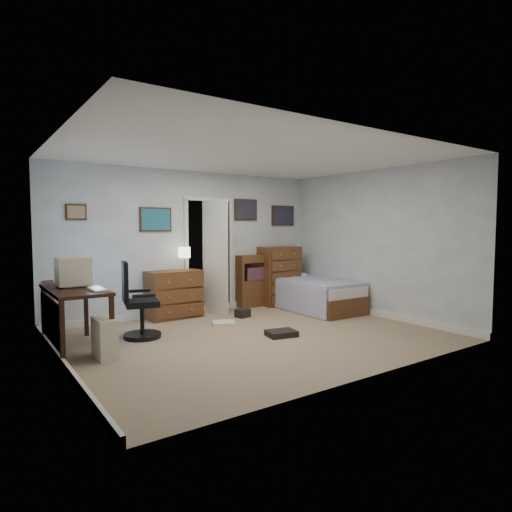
{
  "coord_description": "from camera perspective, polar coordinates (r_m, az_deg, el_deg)",
  "views": [
    {
      "loc": [
        -3.35,
        -4.85,
        1.54
      ],
      "look_at": [
        0.22,
        0.3,
        1.1
      ],
      "focal_mm": 30.0,
      "sensor_mm": 36.0,
      "label": 1
    }
  ],
  "objects": [
    {
      "name": "pc_tower",
      "position": [
        5.4,
        -19.52,
        -10.25
      ],
      "size": [
        0.21,
        0.43,
        0.46
      ],
      "rotation": [
        0.0,
        0.0,
        -0.0
      ],
      "color": "beige",
      "rests_on": "floor"
    },
    {
      "name": "table_lamp",
      "position": [
        7.34,
        -9.52,
        0.36
      ],
      "size": [
        0.21,
        0.21,
        0.39
      ],
      "rotation": [
        0.0,
        0.0,
        0.04
      ],
      "color": "gold",
      "rests_on": "low_dresser"
    },
    {
      "name": "tall_dresser",
      "position": [
        8.42,
        3.12,
        -2.63
      ],
      "size": [
        0.79,
        0.49,
        1.13
      ],
      "primitive_type": "cube",
      "rotation": [
        0.0,
        0.0,
        -0.05
      ],
      "color": "brown",
      "rests_on": "floor"
    },
    {
      "name": "headboard_bookcase",
      "position": [
        8.32,
        0.92,
        -3.01
      ],
      "size": [
        1.1,
        0.29,
        0.99
      ],
      "rotation": [
        0.0,
        0.0,
        -0.01
      ],
      "color": "brown",
      "rests_on": "floor"
    },
    {
      "name": "office_chair",
      "position": [
        6.12,
        -15.52,
        -6.79
      ],
      "size": [
        0.61,
        0.61,
        1.06
      ],
      "rotation": [
        0.0,
        0.0,
        -0.23
      ],
      "color": "black",
      "rests_on": "floor"
    },
    {
      "name": "keyboard",
      "position": [
        5.48,
        -20.43,
        -4.17
      ],
      "size": [
        0.16,
        0.41,
        0.02
      ],
      "primitive_type": "cube",
      "rotation": [
        0.0,
        0.0,
        -0.0
      ],
      "color": "beige",
      "rests_on": "computer_desk"
    },
    {
      "name": "wall_posters",
      "position": [
        7.87,
        -4.92,
        5.51
      ],
      "size": [
        4.38,
        0.04,
        0.6
      ],
      "color": "#331E11",
      "rests_on": "floor"
    },
    {
      "name": "bed",
      "position": [
        8.0,
        7.63,
        -5.02
      ],
      "size": [
        1.05,
        1.89,
        0.61
      ],
      "rotation": [
        0.0,
        0.0,
        -0.03
      ],
      "color": "brown",
      "rests_on": "floor"
    },
    {
      "name": "floor",
      "position": [
        6.09,
        -0.13,
        -10.72
      ],
      "size": [
        5.0,
        4.0,
        0.02
      ],
      "primitive_type": "cube",
      "color": "tan",
      "rests_on": "ground"
    },
    {
      "name": "doorway",
      "position": [
        8.04,
        -7.3,
        0.15
      ],
      "size": [
        0.96,
        1.12,
        2.05
      ],
      "color": "black",
      "rests_on": "floor"
    },
    {
      "name": "crt_monitor",
      "position": [
        5.9,
        -23.15,
        -1.92
      ],
      "size": [
        0.4,
        0.37,
        0.37
      ],
      "rotation": [
        0.0,
        0.0,
        -0.0
      ],
      "color": "beige",
      "rests_on": "computer_desk"
    },
    {
      "name": "low_dresser",
      "position": [
        7.33,
        -10.88,
        -5.03
      ],
      "size": [
        0.91,
        0.48,
        0.8
      ],
      "primitive_type": "cube",
      "rotation": [
        0.0,
        0.0,
        0.04
      ],
      "color": "brown",
      "rests_on": "floor"
    },
    {
      "name": "floor_clutter",
      "position": [
        6.58,
        -0.22,
        -9.12
      ],
      "size": [
        0.89,
        1.65,
        0.14
      ],
      "rotation": [
        0.0,
        0.0,
        -0.02
      ],
      "color": "black",
      "rests_on": "floor"
    },
    {
      "name": "computer_desk",
      "position": [
        5.78,
        -23.87,
        -5.74
      ],
      "size": [
        0.62,
        1.34,
        0.77
      ],
      "rotation": [
        0.0,
        0.0,
        -0.0
      ],
      "color": "black",
      "rests_on": "floor"
    },
    {
      "name": "media_stack",
      "position": [
        7.07,
        -26.03,
        -5.88
      ],
      "size": [
        0.15,
        0.15,
        0.75
      ],
      "primitive_type": "cube",
      "rotation": [
        0.0,
        0.0,
        0.03
      ],
      "color": "maroon",
      "rests_on": "floor"
    }
  ]
}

